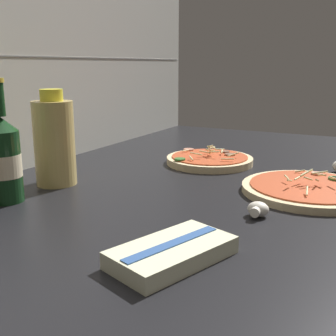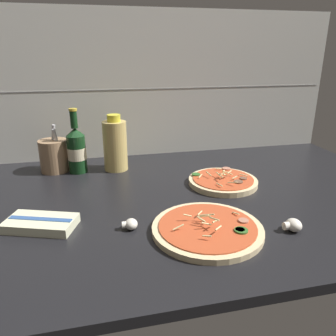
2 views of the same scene
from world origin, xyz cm
name	(u,v)px [view 1 (image 1 of 2)]	position (x,y,z in cm)	size (l,w,h in cm)	color
counter_slab	(203,190)	(0.00, 0.00, 1.25)	(160.00, 90.00, 2.50)	black
tile_backsplash	(38,57)	(0.00, 45.50, 30.00)	(160.00, 1.13, 60.00)	silver
pizza_near	(310,189)	(4.17, -21.67, 3.38)	(27.28, 27.28, 4.85)	beige
pizza_far	(210,160)	(19.40, 6.31, 3.54)	(22.74, 22.74, 5.24)	beige
beer_bottle	(3,158)	(-27.85, 29.25, 11.01)	(6.61, 6.61, 23.24)	#143819
oil_bottle	(54,142)	(-14.09, 29.00, 11.97)	(8.73, 8.73, 20.60)	#D6B766
mushroom_left	(258,209)	(-14.06, -15.98, 3.81)	(3.92, 3.73, 2.61)	white
dish_towel	(172,252)	(-35.89, -10.41, 3.71)	(19.03, 14.22, 2.56)	beige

